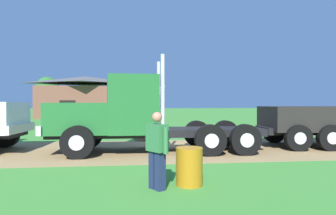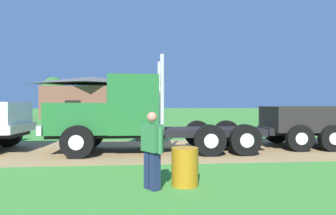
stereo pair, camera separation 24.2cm
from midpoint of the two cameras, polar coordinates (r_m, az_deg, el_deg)
name	(u,v)px [view 2 (the right image)]	position (r m, az deg, el deg)	size (l,w,h in m)	color
ground_plane	(159,149)	(11.27, -1.10, -8.46)	(200.00, 200.00, 0.00)	#3E8331
dirt_track	(159,149)	(11.27, -1.10, -8.44)	(120.00, 5.50, 0.01)	#987A4C
truck_foreground_white	(130,117)	(10.67, -6.96, -1.93)	(8.04, 2.61, 3.52)	black
visitor_standing_near	(152,147)	(6.03, -2.07, -8.02)	(0.48, 0.56, 1.64)	#33723F
steel_barrel	(185,166)	(6.41, 4.51, -11.77)	(0.60, 0.60, 0.84)	#B27214
shed_building	(91,98)	(38.39, -15.12, 1.91)	(11.92, 7.47, 5.36)	brown
tree_left	(54,90)	(50.96, -21.93, 3.28)	(3.94, 3.94, 6.26)	#513823
tree_mid	(134,86)	(50.34, -6.64, 4.30)	(3.42, 3.42, 6.82)	#513823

